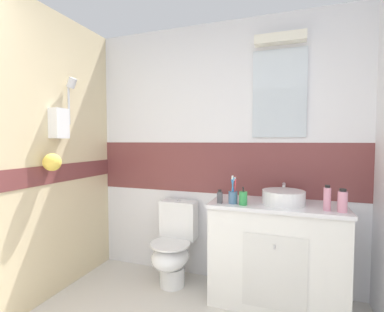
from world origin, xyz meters
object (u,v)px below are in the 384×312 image
at_px(sink_basin, 283,197).
at_px(soap_dispenser, 243,198).
at_px(toothbrush_cup, 233,196).
at_px(perfume_flask_small, 220,197).
at_px(shampoo_bottle_tall, 327,198).
at_px(toilet, 174,246).
at_px(mouthwash_bottle, 343,201).

height_order(sink_basin, soap_dispenser, sink_basin).
distance_m(toothbrush_cup, soap_dispenser, 0.09).
bearing_deg(sink_basin, perfume_flask_small, -162.52).
relative_size(sink_basin, toothbrush_cup, 1.65).
bearing_deg(shampoo_bottle_tall, sink_basin, 157.04).
distance_m(toothbrush_cup, shampoo_bottle_tall, 0.70).
height_order(sink_basin, shampoo_bottle_tall, shampoo_bottle_tall).
xyz_separation_m(toilet, shampoo_bottle_tall, (1.29, -0.14, 0.58)).
relative_size(toilet, shampoo_bottle_tall, 4.13).
bearing_deg(perfume_flask_small, sink_basin, 17.48).
distance_m(toilet, soap_dispenser, 0.88).
bearing_deg(toothbrush_cup, toilet, 167.08).
height_order(sink_basin, perfume_flask_small, sink_basin).
bearing_deg(sink_basin, shampoo_bottle_tall, -22.96).
height_order(toothbrush_cup, shampoo_bottle_tall, toothbrush_cup).
relative_size(toothbrush_cup, mouthwash_bottle, 1.36).
height_order(shampoo_bottle_tall, mouthwash_bottle, shampoo_bottle_tall).
bearing_deg(sink_basin, toothbrush_cup, -161.73).
relative_size(sink_basin, toilet, 0.49).
bearing_deg(toothbrush_cup, mouthwash_bottle, -1.04).
bearing_deg(mouthwash_bottle, toothbrush_cup, 178.96).
xyz_separation_m(toilet, perfume_flask_small, (0.49, -0.16, 0.54)).
relative_size(soap_dispenser, perfume_flask_small, 1.32).
distance_m(soap_dispenser, perfume_flask_small, 0.19).
bearing_deg(shampoo_bottle_tall, toilet, 173.96).
relative_size(toothbrush_cup, perfume_flask_small, 2.06).
height_order(toothbrush_cup, perfume_flask_small, toothbrush_cup).
height_order(perfume_flask_small, mouthwash_bottle, mouthwash_bottle).
bearing_deg(mouthwash_bottle, sink_basin, 160.51).
bearing_deg(soap_dispenser, sink_basin, 27.02).
height_order(sink_basin, toilet, sink_basin).
distance_m(toilet, mouthwash_bottle, 1.51).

